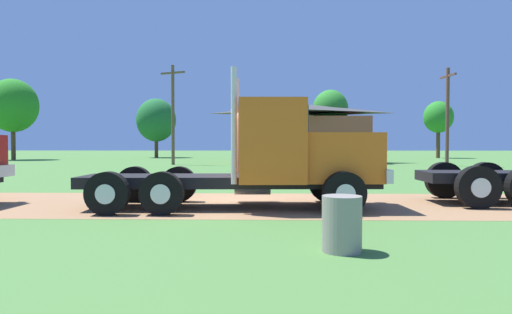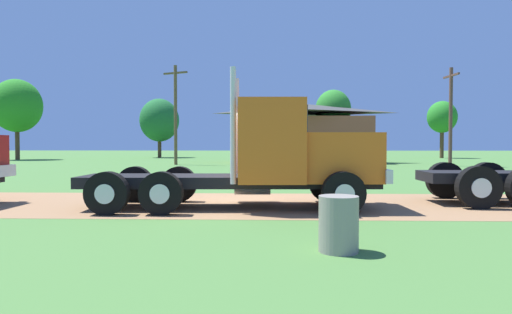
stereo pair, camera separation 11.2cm
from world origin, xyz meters
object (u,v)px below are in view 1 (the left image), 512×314
at_px(utility_pole_near, 173,112).
at_px(utility_pole_far, 447,114).
at_px(shed_building, 302,134).
at_px(steel_barrel, 342,224).
at_px(truck_foreground_white, 275,158).

xyz_separation_m(utility_pole_near, utility_pole_far, (20.92, -1.45, -0.28)).
distance_m(shed_building, utility_pole_far, 12.05).
distance_m(steel_barrel, utility_pole_far, 29.43).
relative_size(utility_pole_near, utility_pole_far, 1.07).
bearing_deg(utility_pole_near, truck_foreground_white, -71.82).
xyz_separation_m(truck_foreground_white, steel_barrel, (0.93, -4.62, -0.85)).
bearing_deg(steel_barrel, utility_pole_far, 65.06).
xyz_separation_m(shed_building, utility_pole_near, (-10.51, -4.47, 1.67)).
bearing_deg(utility_pole_near, shed_building, 23.05).
xyz_separation_m(truck_foreground_white, shed_building, (2.85, 27.80, 1.23)).
relative_size(truck_foreground_white, steel_barrel, 9.03).
relative_size(shed_building, utility_pole_near, 1.51).
height_order(truck_foreground_white, shed_building, shed_building).
relative_size(steel_barrel, utility_pole_far, 0.12).
distance_m(truck_foreground_white, utility_pole_near, 24.73).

